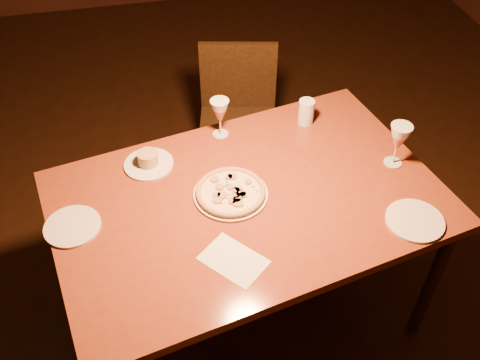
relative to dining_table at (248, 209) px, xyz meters
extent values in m
plane|color=black|center=(-0.25, 0.07, -0.75)|extent=(7.00, 7.00, 0.00)
cube|color=brown|center=(0.00, 0.00, 0.05)|extent=(1.70, 1.26, 0.04)
cylinder|color=black|center=(-0.77, 0.29, -0.36)|extent=(0.05, 0.05, 0.78)
cylinder|color=black|center=(0.77, -0.29, -0.36)|extent=(0.05, 0.05, 0.78)
cylinder|color=black|center=(0.61, 0.55, -0.36)|extent=(0.05, 0.05, 0.78)
cube|color=black|center=(0.15, 0.87, -0.29)|extent=(0.52, 0.52, 0.04)
cube|color=black|center=(0.20, 1.07, -0.06)|extent=(0.43, 0.13, 0.41)
cylinder|color=black|center=(-0.06, 0.74, -0.53)|extent=(0.04, 0.04, 0.44)
cylinder|color=black|center=(0.02, 1.08, -0.53)|extent=(0.04, 0.04, 0.44)
cylinder|color=black|center=(0.28, 0.66, -0.53)|extent=(0.04, 0.04, 0.44)
cylinder|color=black|center=(0.36, 1.01, -0.53)|extent=(0.04, 0.04, 0.44)
cylinder|color=silver|center=(-0.07, 0.03, 0.08)|extent=(0.30, 0.30, 0.01)
cylinder|color=beige|center=(-0.07, 0.03, 0.09)|extent=(0.27, 0.27, 0.01)
torus|color=tan|center=(-0.07, 0.03, 0.09)|extent=(0.28, 0.28, 0.02)
cylinder|color=silver|center=(-0.37, 0.28, 0.08)|extent=(0.21, 0.21, 0.01)
cylinder|color=tan|center=(-0.37, 0.28, 0.11)|extent=(0.09, 0.09, 0.06)
cylinder|color=silver|center=(0.37, 0.41, 0.13)|extent=(0.07, 0.07, 0.12)
cylinder|color=silver|center=(-0.69, -0.01, 0.08)|extent=(0.21, 0.21, 0.01)
cylinder|color=silver|center=(0.59, -0.27, 0.08)|extent=(0.22, 0.22, 0.01)
cube|color=silver|center=(-0.12, -0.30, 0.07)|extent=(0.26, 0.27, 0.00)
camera|label=1|loc=(-0.36, -1.45, 1.61)|focal=40.00mm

